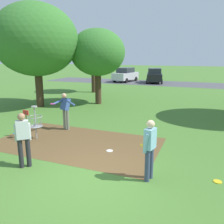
{
  "coord_description": "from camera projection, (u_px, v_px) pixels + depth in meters",
  "views": [
    {
      "loc": [
        2.77,
        -5.33,
        3.34
      ],
      "look_at": [
        -0.9,
        3.77,
        1.0
      ],
      "focal_mm": 37.76,
      "sensor_mm": 36.0,
      "label": 1
    }
  ],
  "objects": [
    {
      "name": "parking_lot_strip",
      "position": [
        182.0,
        84.0,
        28.62
      ],
      "size": [
        36.0,
        6.0,
        0.01
      ],
      "primitive_type": "cube",
      "color": "#4C4C51",
      "rests_on": "ground"
    },
    {
      "name": "ground_plane",
      "position": [
        92.0,
        178.0,
        6.59
      ],
      "size": [
        160.0,
        160.0,
        0.0
      ],
      "primitive_type": "plane",
      "color": "#47752D"
    },
    {
      "name": "frisbee_by_tee",
      "position": [
        26.0,
        130.0,
        10.92
      ],
      "size": [
        0.23,
        0.23,
        0.02
      ],
      "primitive_type": "cylinder",
      "color": "green",
      "rests_on": "ground"
    },
    {
      "name": "frisbee_near_basket",
      "position": [
        110.0,
        151.0,
        8.49
      ],
      "size": [
        0.24,
        0.24,
        0.02
      ],
      "primitive_type": "cylinder",
      "color": "white",
      "rests_on": "ground"
    },
    {
      "name": "frisbee_mid_grass",
      "position": [
        218.0,
        182.0,
        6.41
      ],
      "size": [
        0.23,
        0.23,
        0.02
      ],
      "primitive_type": "cylinder",
      "color": "gold",
      "rests_on": "ground"
    },
    {
      "name": "parked_car_leftmost",
      "position": [
        125.0,
        75.0,
        31.16
      ],
      "size": [
        2.54,
        4.46,
        1.84
      ],
      "color": "silver",
      "rests_on": "ground"
    },
    {
      "name": "tree_mid_right",
      "position": [
        93.0,
        45.0,
        21.23
      ],
      "size": [
        3.3,
        3.3,
        5.74
      ],
      "color": "#422D1E",
      "rests_on": "ground"
    },
    {
      "name": "player_waiting_left",
      "position": [
        65.0,
        109.0,
        10.77
      ],
      "size": [
        0.75,
        0.98,
        1.71
      ],
      "color": "slate",
      "rests_on": "ground"
    },
    {
      "name": "player_foreground_watching",
      "position": [
        23.0,
        137.0,
        7.07
      ],
      "size": [
        0.45,
        0.45,
        1.71
      ],
      "color": "#232328",
      "rests_on": "ground"
    },
    {
      "name": "tree_mid_left",
      "position": [
        36.0,
        40.0,
        14.98
      ],
      "size": [
        5.38,
        5.38,
        6.62
      ],
      "color": "#422D1E",
      "rests_on": "ground"
    },
    {
      "name": "tree_far_left",
      "position": [
        98.0,
        53.0,
        16.11
      ],
      "size": [
        3.76,
        3.76,
        5.17
      ],
      "color": "#422D1E",
      "rests_on": "ground"
    },
    {
      "name": "player_throwing",
      "position": [
        150.0,
        147.0,
        6.32
      ],
      "size": [
        0.43,
        0.49,
        1.71
      ],
      "color": "#384260",
      "rests_on": "ground"
    },
    {
      "name": "disc_golf_basket",
      "position": [
        34.0,
        121.0,
        9.58
      ],
      "size": [
        0.98,
        0.58,
        1.39
      ],
      "color": "#9E9EA3",
      "rests_on": "ground"
    },
    {
      "name": "frisbee_far_left",
      "position": [
        16.0,
        133.0,
        10.42
      ],
      "size": [
        0.2,
        0.2,
        0.02
      ],
      "primitive_type": "cylinder",
      "color": "#1E93DB",
      "rests_on": "ground"
    },
    {
      "name": "parked_car_center_left",
      "position": [
        154.0,
        75.0,
        29.85
      ],
      "size": [
        2.66,
        4.49,
        1.84
      ],
      "color": "black",
      "rests_on": "ground"
    },
    {
      "name": "dirt_tee_pad",
      "position": [
        77.0,
        143.0,
        9.29
      ],
      "size": [
        6.4,
        3.64,
        0.01
      ],
      "primitive_type": "cube",
      "color": "brown",
      "rests_on": "ground"
    }
  ]
}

